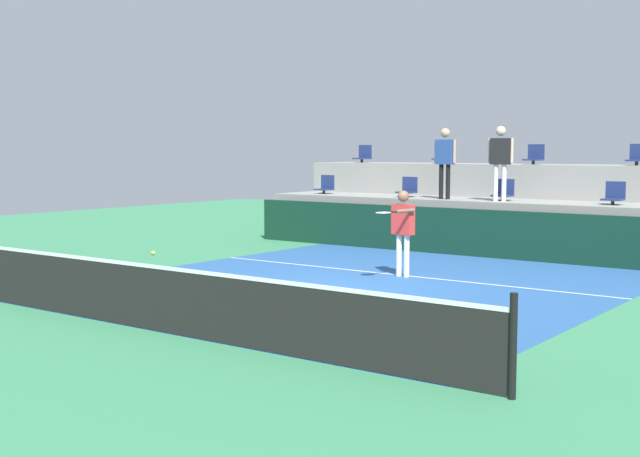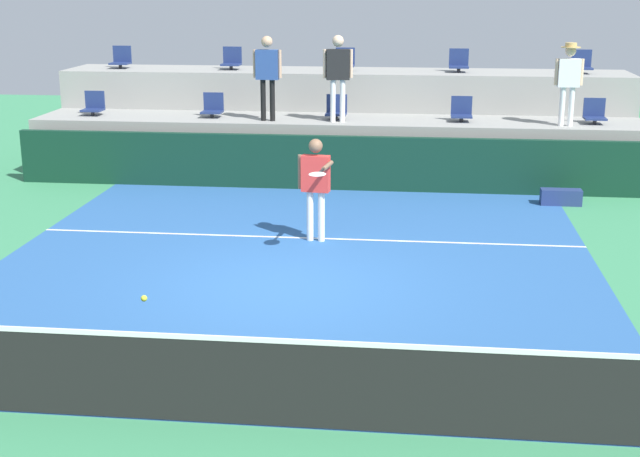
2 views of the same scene
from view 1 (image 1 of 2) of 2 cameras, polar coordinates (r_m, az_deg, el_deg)
name	(u,v)px [view 1 (image 1 of 2)]	position (r m, az deg, el deg)	size (l,w,h in m)	color
ground_plane	(327,292)	(14.64, 0.51, -4.34)	(40.00, 40.00, 0.00)	#388456
court_inner_paint	(359,284)	(15.44, 2.70, -3.82)	(9.00, 10.00, 0.01)	#285693
court_service_line	(399,275)	(16.61, 5.41, -3.17)	(9.00, 0.06, 0.00)	white
tennis_net	(154,295)	(11.61, -11.26, -4.50)	(10.48, 0.08, 1.07)	black
sponsor_backboard	(480,233)	(19.69, 10.87, -0.32)	(13.00, 0.16, 1.10)	#0F3323
seating_tier_lower	(504,226)	(20.85, 12.43, 0.18)	(13.00, 1.80, 1.25)	gray
seating_tier_upper	(533,205)	(22.47, 14.34, 1.59)	(13.00, 1.80, 2.10)	gray
stadium_chair_lower_far_left	(326,186)	(23.45, 0.39, 2.92)	(0.44, 0.40, 0.52)	#2D2D33
stadium_chair_lower_left	(408,189)	(21.97, 6.02, 2.73)	(0.44, 0.40, 0.52)	#2D2D33
stadium_chair_lower_center	(504,192)	(20.73, 12.43, 2.47)	(0.44, 0.40, 0.52)	#2D2D33
stadium_chair_lower_right	(614,195)	(19.80, 19.42, 2.16)	(0.44, 0.40, 0.52)	#2D2D33
stadium_chair_upper_far_left	(363,155)	(24.86, 2.98, 5.01)	(0.44, 0.40, 0.52)	#2D2D33
stadium_chair_upper_left	(443,156)	(23.49, 8.41, 4.94)	(0.44, 0.40, 0.52)	#2D2D33
stadium_chair_upper_center	(535,156)	(22.35, 14.43, 4.81)	(0.44, 0.40, 0.52)	#2D2D33
stadium_chair_upper_right	(638,156)	(21.50, 20.86, 4.61)	(0.44, 0.40, 0.52)	#2D2D33
tennis_player	(402,224)	(16.28, 5.63, 0.29)	(0.59, 1.24, 1.69)	white
spectator_in_grey	(445,156)	(20.99, 8.52, 4.91)	(0.61, 0.25, 1.76)	black
spectator_leaning_on_rail	(500,156)	(20.33, 12.20, 4.89)	(0.62, 0.27, 1.79)	white
tennis_ball	(153,253)	(12.91, -11.31, -1.66)	(0.07, 0.07, 0.07)	#CCE033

